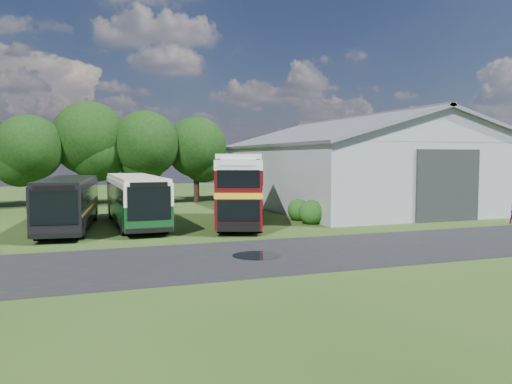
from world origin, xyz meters
name	(u,v)px	position (x,y,z in m)	size (l,w,h in m)	color
ground	(264,243)	(0.00, 0.00, 0.00)	(120.00, 120.00, 0.00)	#233A12
asphalt_road	(344,250)	(3.00, -3.00, 0.00)	(60.00, 8.00, 0.02)	black
puddle	(257,256)	(-1.50, -3.00, 0.00)	(2.20, 2.20, 0.01)	black
storage_shed	(357,160)	(15.00, 15.98, 4.17)	(18.80, 24.80, 8.15)	gray
tree_left_b	(29,148)	(-13.00, 23.50, 5.25)	(5.78, 5.78, 8.16)	black
tree_mid	(89,138)	(-8.00, 24.80, 6.18)	(6.80, 6.80, 9.60)	black
tree_right_a	(146,144)	(-3.00, 23.80, 5.69)	(6.26, 6.26, 8.83)	black
tree_right_b	(196,147)	(2.00, 24.60, 5.44)	(5.98, 5.98, 8.45)	black
shrub_front	(311,224)	(5.60, 6.00, 0.00)	(1.70, 1.70, 1.70)	#194714
shrub_mid	(299,220)	(5.60, 8.00, 0.00)	(1.60, 1.60, 1.60)	#194714
bus_green_single	(135,199)	(-5.55, 9.18, 1.73)	(3.00, 11.85, 3.25)	black
bus_maroon_double	(242,190)	(1.14, 7.33, 2.32)	(6.25, 11.08, 4.64)	black
bus_dark_single	(69,202)	(-9.60, 8.79, 1.69)	(3.85, 11.70, 3.17)	black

